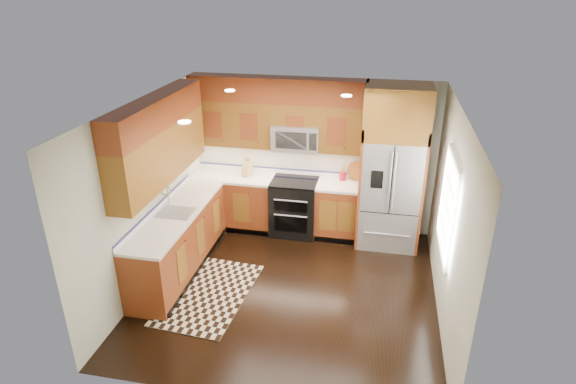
% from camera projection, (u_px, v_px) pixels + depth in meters
% --- Properties ---
extents(ground, '(4.00, 4.00, 0.00)m').
position_uv_depth(ground, '(290.00, 289.00, 6.76)').
color(ground, black).
rests_on(ground, ground).
extents(wall_back, '(4.00, 0.02, 2.60)m').
position_uv_depth(wall_back, '(313.00, 155.00, 8.02)').
color(wall_back, beige).
rests_on(wall_back, ground).
extents(wall_left, '(0.02, 4.00, 2.60)m').
position_uv_depth(wall_left, '(147.00, 194.00, 6.59)').
color(wall_left, beige).
rests_on(wall_left, ground).
extents(wall_right, '(0.02, 4.00, 2.60)m').
position_uv_depth(wall_right, '(450.00, 220.00, 5.87)').
color(wall_right, beige).
rests_on(wall_right, ground).
extents(window, '(0.04, 1.10, 1.30)m').
position_uv_depth(window, '(448.00, 206.00, 6.01)').
color(window, white).
rests_on(window, ground).
extents(base_cabinets, '(2.85, 3.00, 0.90)m').
position_uv_depth(base_cabinets, '(224.00, 224.00, 7.60)').
color(base_cabinets, maroon).
rests_on(base_cabinets, ground).
extents(countertop, '(2.86, 3.01, 0.04)m').
position_uv_depth(countertop, '(234.00, 194.00, 7.49)').
color(countertop, white).
rests_on(countertop, base_cabinets).
extents(upper_cabinets, '(2.85, 3.00, 1.15)m').
position_uv_depth(upper_cabinets, '(228.00, 124.00, 7.11)').
color(upper_cabinets, brown).
rests_on(upper_cabinets, ground).
extents(range, '(0.76, 0.67, 0.95)m').
position_uv_depth(range, '(294.00, 207.00, 8.11)').
color(range, black).
rests_on(range, ground).
extents(microwave, '(0.76, 0.40, 0.42)m').
position_uv_depth(microwave, '(296.00, 137.00, 7.74)').
color(microwave, '#B2B2B7').
rests_on(microwave, ground).
extents(refrigerator, '(0.98, 0.75, 2.60)m').
position_uv_depth(refrigerator, '(392.00, 168.00, 7.45)').
color(refrigerator, '#B2B2B7').
rests_on(refrigerator, ground).
extents(sink_faucet, '(0.54, 0.44, 0.37)m').
position_uv_depth(sink_faucet, '(174.00, 208.00, 6.87)').
color(sink_faucet, '#B2B2B7').
rests_on(sink_faucet, countertop).
extents(rug, '(1.15, 1.77, 0.01)m').
position_uv_depth(rug, '(209.00, 294.00, 6.66)').
color(rug, black).
rests_on(rug, ground).
extents(knife_block, '(0.16, 0.19, 0.32)m').
position_uv_depth(knife_block, '(247.00, 168.00, 8.10)').
color(knife_block, '#A18E4E').
rests_on(knife_block, countertop).
extents(utensil_crock, '(0.14, 0.14, 0.30)m').
position_uv_depth(utensil_crock, '(343.00, 174.00, 7.93)').
color(utensil_crock, '#A61427').
rests_on(utensil_crock, countertop).
extents(cutting_board, '(0.42, 0.42, 0.02)m').
position_uv_depth(cutting_board, '(357.00, 180.00, 7.96)').
color(cutting_board, brown).
rests_on(cutting_board, countertop).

